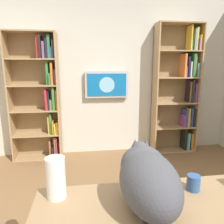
# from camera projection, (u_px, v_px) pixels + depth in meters

# --- Properties ---
(wall_back) EXTENTS (4.52, 0.06, 2.70)m
(wall_back) POSITION_uv_depth(u_px,v_px,m) (107.00, 76.00, 3.66)
(wall_back) COLOR beige
(wall_back) RESTS_ON ground
(bookshelf_left) EXTENTS (0.78, 0.28, 2.20)m
(bookshelf_left) POSITION_uv_depth(u_px,v_px,m) (181.00, 91.00, 3.72)
(bookshelf_left) COLOR tan
(bookshelf_left) RESTS_ON ground
(bookshelf_right) EXTENTS (0.76, 0.28, 2.02)m
(bookshelf_right) POSITION_uv_depth(u_px,v_px,m) (40.00, 96.00, 3.41)
(bookshelf_right) COLOR tan
(bookshelf_right) RESTS_ON ground
(wall_mounted_tv) EXTENTS (0.73, 0.07, 0.44)m
(wall_mounted_tv) POSITION_uv_depth(u_px,v_px,m) (107.00, 85.00, 3.60)
(wall_mounted_tv) COLOR #B7B7BC
(cat) EXTENTS (0.32, 0.65, 0.33)m
(cat) POSITION_uv_depth(u_px,v_px,m) (147.00, 177.00, 1.14)
(cat) COLOR #4C4C51
(cat) RESTS_ON desk
(paper_towel_roll) EXTENTS (0.11, 0.11, 0.24)m
(paper_towel_roll) POSITION_uv_depth(u_px,v_px,m) (56.00, 178.00, 1.22)
(paper_towel_roll) COLOR white
(paper_towel_roll) RESTS_ON desk
(coffee_mug) EXTENTS (0.08, 0.08, 0.10)m
(coffee_mug) POSITION_uv_depth(u_px,v_px,m) (193.00, 183.00, 1.30)
(coffee_mug) COLOR #335999
(coffee_mug) RESTS_ON desk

